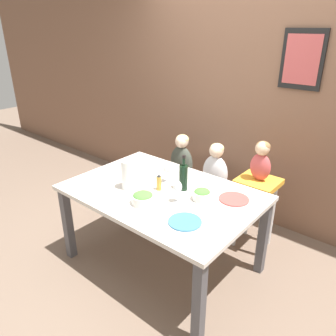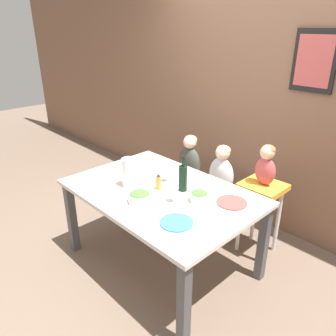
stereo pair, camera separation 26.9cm
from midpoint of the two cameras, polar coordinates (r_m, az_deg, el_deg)
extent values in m
plane|color=#705B4C|center=(3.13, -3.54, -16.14)|extent=(14.00, 14.00, 0.00)
cube|color=brown|center=(3.51, 10.89, 12.61)|extent=(10.00, 0.06, 2.70)
cube|color=black|center=(3.18, 20.07, 17.30)|extent=(0.37, 0.02, 0.51)
cube|color=#B74C4C|center=(3.17, 19.98, 17.29)|extent=(0.30, 0.00, 0.42)
cube|color=silver|center=(2.72, -3.92, -4.39)|extent=(1.56, 1.06, 0.03)
cube|color=#4C4C51|center=(3.17, -19.44, -9.17)|extent=(0.07, 0.07, 0.71)
cube|color=#4C4C51|center=(2.28, 1.77, -22.71)|extent=(0.07, 0.07, 0.71)
cube|color=#4C4C51|center=(3.64, -6.88, -3.37)|extent=(0.07, 0.07, 0.71)
cube|color=#4C4C51|center=(2.90, 13.66, -11.70)|extent=(0.07, 0.07, 0.71)
cylinder|color=silver|center=(3.70, -3.06, -5.38)|extent=(0.04, 0.04, 0.41)
cylinder|color=silver|center=(3.53, 0.48, -6.88)|extent=(0.04, 0.04, 0.41)
cylinder|color=silver|center=(3.89, -0.10, -3.76)|extent=(0.04, 0.04, 0.41)
cylinder|color=silver|center=(3.73, 3.38, -5.10)|extent=(0.04, 0.04, 0.41)
cube|color=white|center=(3.60, 0.18, -2.04)|extent=(0.42, 0.39, 0.05)
cylinder|color=silver|center=(3.46, 2.17, -7.59)|extent=(0.04, 0.04, 0.41)
cylinder|color=silver|center=(3.31, 6.24, -9.26)|extent=(0.04, 0.04, 0.41)
cylinder|color=silver|center=(3.66, 5.02, -5.73)|extent=(0.04, 0.04, 0.41)
cylinder|color=silver|center=(3.53, 8.96, -7.20)|extent=(0.04, 0.04, 0.41)
cube|color=white|center=(3.37, 5.75, -4.05)|extent=(0.42, 0.39, 0.05)
cylinder|color=silver|center=(3.18, 9.41, -8.36)|extent=(0.04, 0.04, 0.66)
cylinder|color=silver|center=(3.09, 13.44, -9.84)|extent=(0.04, 0.04, 0.66)
cylinder|color=silver|center=(3.37, 11.64, -6.56)|extent=(0.04, 0.04, 0.66)
cylinder|color=silver|center=(3.28, 15.48, -7.88)|extent=(0.04, 0.04, 0.66)
cube|color=gold|center=(3.06, 13.07, -2.48)|extent=(0.36, 0.33, 0.05)
ellipsoid|color=#3D4238|center=(3.52, 0.18, 1.00)|extent=(0.27, 0.15, 0.36)
sphere|color=beige|center=(3.43, 0.19, 4.62)|extent=(0.14, 0.14, 0.14)
ellipsoid|color=#DBC684|center=(3.43, 0.28, 4.99)|extent=(0.14, 0.13, 0.10)
ellipsoid|color=silver|center=(3.28, 5.90, -0.86)|extent=(0.27, 0.15, 0.36)
sphere|color=beige|center=(3.19, 6.07, 2.98)|extent=(0.14, 0.14, 0.14)
ellipsoid|color=#DBC684|center=(3.19, 6.18, 3.38)|extent=(0.14, 0.13, 0.10)
ellipsoid|color=#C64C4C|center=(3.00, 13.34, 0.14)|extent=(0.19, 0.10, 0.25)
sphere|color=#D6AD89|center=(2.93, 13.66, 3.27)|extent=(0.13, 0.13, 0.13)
ellipsoid|color=olive|center=(2.93, 13.76, 3.66)|extent=(0.12, 0.12, 0.09)
cylinder|color=black|center=(2.68, -0.17, -1.78)|extent=(0.07, 0.07, 0.22)
cylinder|color=black|center=(2.62, -0.17, 1.23)|extent=(0.03, 0.03, 0.09)
cylinder|color=black|center=(2.61, -0.17, 1.91)|extent=(0.03, 0.03, 0.02)
cylinder|color=white|center=(2.73, -9.68, -1.20)|extent=(0.12, 0.12, 0.25)
cylinder|color=white|center=(2.55, -1.36, -5.95)|extent=(0.06, 0.06, 0.00)
cylinder|color=white|center=(2.53, -1.37, -5.20)|extent=(0.01, 0.01, 0.07)
ellipsoid|color=white|center=(2.49, -1.39, -3.45)|extent=(0.07, 0.07, 0.10)
cylinder|color=white|center=(2.86, -2.89, -2.43)|extent=(0.06, 0.06, 0.00)
cylinder|color=white|center=(2.85, -2.90, -1.74)|extent=(0.01, 0.01, 0.07)
ellipsoid|color=white|center=(2.81, -2.94, -0.14)|extent=(0.07, 0.07, 0.10)
cylinder|color=silver|center=(2.53, -7.43, -5.50)|extent=(0.18, 0.18, 0.07)
ellipsoid|color=#4C8438|center=(2.52, -7.47, -4.83)|extent=(0.15, 0.15, 0.05)
cylinder|color=silver|center=(2.56, 2.96, -4.92)|extent=(0.15, 0.15, 0.07)
ellipsoid|color=#4C8438|center=(2.55, 2.97, -4.25)|extent=(0.12, 0.12, 0.05)
cylinder|color=silver|center=(2.90, -14.75, -2.74)|extent=(0.24, 0.24, 0.01)
cylinder|color=silver|center=(3.15, -5.18, 0.11)|extent=(0.24, 0.24, 0.01)
cylinder|color=#D14C47|center=(2.60, 8.52, -5.44)|extent=(0.24, 0.24, 0.01)
cylinder|color=teal|center=(2.30, -0.41, -9.43)|extent=(0.24, 0.24, 0.01)
cylinder|color=#BC8E33|center=(2.70, -4.50, -2.77)|extent=(0.04, 0.04, 0.12)
cone|color=black|center=(2.67, -4.55, -1.41)|extent=(0.03, 0.03, 0.02)
camera|label=1|loc=(0.13, -92.86, -1.26)|focal=35.00mm
camera|label=2|loc=(0.13, 87.14, 1.26)|focal=35.00mm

